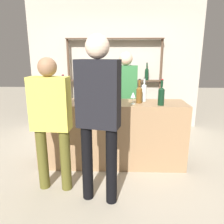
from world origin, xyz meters
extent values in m
plane|color=#B2A893|center=(0.00, 0.00, 0.00)|extent=(16.00, 16.00, 0.00)
cube|color=#997551|center=(0.00, 0.00, 0.48)|extent=(2.12, 0.54, 0.95)
cube|color=#B2A899|center=(0.00, 1.87, 1.40)|extent=(3.72, 0.12, 2.80)
cylinder|color=#4C3828|center=(-0.99, 1.69, 0.97)|extent=(0.05, 0.05, 1.95)
cylinder|color=#4C3828|center=(0.99, 1.69, 0.97)|extent=(0.05, 0.05, 1.95)
cube|color=#4C3828|center=(0.00, 1.69, 1.94)|extent=(2.03, 0.18, 0.02)
cube|color=#4C3828|center=(0.00, 1.69, 1.07)|extent=(2.03, 0.18, 0.02)
cylinder|color=brown|center=(-0.69, 1.69, 1.18)|extent=(0.07, 0.07, 0.20)
cone|color=brown|center=(-0.69, 1.69, 1.29)|extent=(0.07, 0.07, 0.03)
cylinder|color=brown|center=(-0.69, 1.69, 1.35)|extent=(0.03, 0.03, 0.08)
cylinder|color=black|center=(-0.69, 1.69, 1.40)|extent=(0.03, 0.03, 0.01)
cylinder|color=black|center=(-0.34, 1.69, 1.19)|extent=(0.07, 0.07, 0.21)
cone|color=black|center=(-0.34, 1.69, 1.30)|extent=(0.07, 0.07, 0.03)
cylinder|color=black|center=(-0.34, 1.69, 1.36)|extent=(0.02, 0.02, 0.07)
cylinder|color=gold|center=(-0.34, 1.69, 1.40)|extent=(0.03, 0.03, 0.01)
cylinder|color=brown|center=(0.00, 1.69, 1.18)|extent=(0.07, 0.07, 0.20)
cone|color=brown|center=(0.00, 1.69, 1.30)|extent=(0.07, 0.07, 0.03)
cylinder|color=brown|center=(0.00, 1.69, 1.35)|extent=(0.03, 0.03, 0.08)
cylinder|color=black|center=(0.00, 1.69, 1.40)|extent=(0.03, 0.03, 0.01)
cylinder|color=silver|center=(0.34, 1.69, 1.19)|extent=(0.07, 0.07, 0.21)
cone|color=silver|center=(0.34, 1.69, 1.30)|extent=(0.07, 0.07, 0.03)
cylinder|color=silver|center=(0.34, 1.69, 1.36)|extent=(0.03, 0.03, 0.08)
cylinder|color=#232328|center=(0.34, 1.69, 1.40)|extent=(0.03, 0.03, 0.01)
cylinder|color=black|center=(0.69, 1.69, 1.20)|extent=(0.08, 0.08, 0.23)
cone|color=black|center=(0.69, 1.69, 1.33)|extent=(0.08, 0.08, 0.04)
cylinder|color=black|center=(0.69, 1.69, 1.39)|extent=(0.03, 0.03, 0.10)
cylinder|color=black|center=(0.69, 1.69, 1.45)|extent=(0.03, 0.03, 0.01)
cylinder|color=#0F1956|center=(-0.72, 0.14, 1.07)|extent=(0.08, 0.08, 0.23)
cone|color=#0F1956|center=(-0.72, 0.14, 1.21)|extent=(0.08, 0.08, 0.04)
cylinder|color=#0F1956|center=(-0.72, 0.14, 1.27)|extent=(0.03, 0.03, 0.10)
cylinder|color=maroon|center=(-0.72, 0.14, 1.33)|extent=(0.03, 0.03, 0.01)
cylinder|color=brown|center=(0.38, -0.02, 1.05)|extent=(0.08, 0.08, 0.20)
cone|color=brown|center=(0.38, -0.02, 1.17)|extent=(0.08, 0.08, 0.04)
cylinder|color=brown|center=(0.38, -0.02, 1.24)|extent=(0.03, 0.03, 0.09)
cylinder|color=#232328|center=(0.38, -0.02, 1.29)|extent=(0.03, 0.03, 0.01)
cylinder|color=black|center=(-0.62, -0.06, 1.06)|extent=(0.08, 0.08, 0.21)
cone|color=black|center=(-0.62, -0.06, 1.18)|extent=(0.08, 0.08, 0.03)
cylinder|color=black|center=(-0.62, -0.06, 1.24)|extent=(0.03, 0.03, 0.10)
cylinder|color=gold|center=(-0.62, -0.06, 1.30)|extent=(0.03, 0.03, 0.01)
cylinder|color=black|center=(0.67, -0.16, 1.06)|extent=(0.09, 0.09, 0.21)
cone|color=black|center=(0.67, -0.16, 1.18)|extent=(0.09, 0.09, 0.04)
cylinder|color=black|center=(0.67, -0.16, 1.25)|extent=(0.03, 0.03, 0.09)
cylinder|color=maroon|center=(0.67, -0.16, 1.30)|extent=(0.03, 0.03, 0.01)
cylinder|color=silver|center=(0.46, 0.11, 1.07)|extent=(0.07, 0.07, 0.23)
cone|color=silver|center=(0.46, 0.11, 1.20)|extent=(0.07, 0.07, 0.03)
cylinder|color=silver|center=(0.46, 0.11, 1.25)|extent=(0.03, 0.03, 0.07)
cylinder|color=black|center=(0.46, 0.11, 1.29)|extent=(0.03, 0.03, 0.01)
cylinder|color=silver|center=(0.29, -0.10, 0.96)|extent=(0.06, 0.06, 0.00)
cylinder|color=silver|center=(0.29, -0.10, 1.00)|extent=(0.01, 0.01, 0.09)
cone|color=silver|center=(0.29, -0.10, 1.08)|extent=(0.07, 0.07, 0.08)
cylinder|color=brown|center=(-0.54, -0.68, 0.39)|extent=(0.13, 0.13, 0.77)
cylinder|color=brown|center=(-0.83, -0.66, 0.39)|extent=(0.13, 0.13, 0.77)
cube|color=#D1C64C|center=(-0.68, -0.67, 1.08)|extent=(0.46, 0.23, 0.61)
sphere|color=#936B4C|center=(-0.68, -0.67, 1.49)|extent=(0.21, 0.21, 0.21)
cylinder|color=black|center=(0.02, -0.91, 0.44)|extent=(0.12, 0.12, 0.88)
cylinder|color=black|center=(-0.25, -0.85, 0.44)|extent=(0.12, 0.12, 0.88)
cube|color=black|center=(-0.11, -0.88, 1.23)|extent=(0.47, 0.29, 0.70)
sphere|color=beige|center=(-0.11, -0.88, 1.69)|extent=(0.24, 0.24, 0.24)
cylinder|color=black|center=(0.09, 0.64, 0.40)|extent=(0.11, 0.11, 0.81)
cylinder|color=black|center=(0.33, 0.63, 0.40)|extent=(0.11, 0.11, 0.81)
cube|color=#2D6B38|center=(0.21, 0.63, 1.12)|extent=(0.40, 0.19, 0.64)
sphere|color=#DBB293|center=(0.21, 0.63, 1.55)|extent=(0.22, 0.22, 0.22)
camera|label=1|loc=(0.10, -3.06, 1.62)|focal=35.00mm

